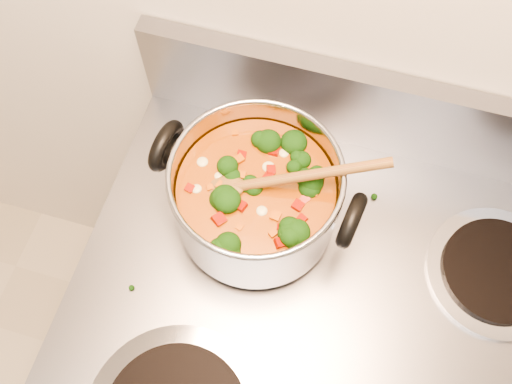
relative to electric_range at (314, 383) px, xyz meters
The scene contains 4 objects.
electric_range is the anchor object (origin of this frame).
stockpot 0.57m from the electric_range, 139.66° to the left, with size 0.30×0.23×0.14m.
wooden_spoon 0.61m from the electric_range, 137.25° to the left, with size 0.25×0.10×0.09m.
cooktop_crumbs 0.55m from the electric_range, 125.95° to the left, with size 0.29×0.15×0.01m.
Camera 1 is at (-0.06, 0.98, 1.71)m, focal length 40.00 mm.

